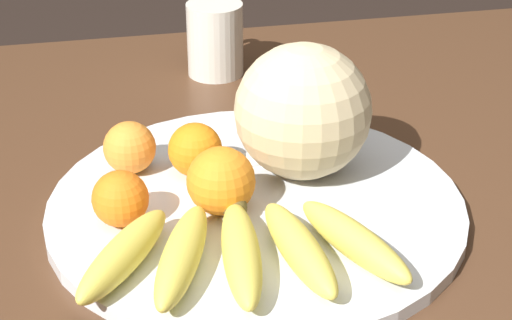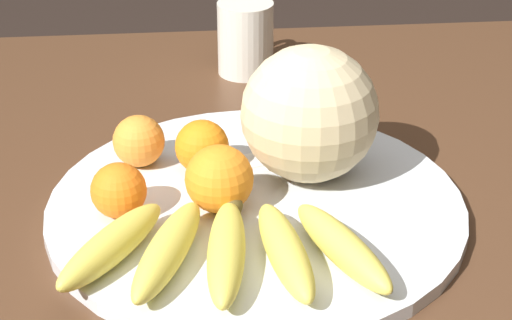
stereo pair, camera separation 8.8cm
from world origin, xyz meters
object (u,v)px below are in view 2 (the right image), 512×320
Objects in this scene: orange_front_left at (139,141)px; orange_mid_center at (202,147)px; melon at (309,114)px; orange_front_right at (219,179)px; orange_back_left at (119,190)px; ceramic_mug at (246,37)px; kitchen_table at (231,303)px; produce_tag at (239,163)px; fruit_bowl at (256,206)px; banana_bunch at (225,248)px.

orange_mid_center reaches higher than orange_front_left.
orange_front_right is (-0.10, -0.06, -0.04)m from melon.
orange_back_left is 0.43m from ceramic_mug.
orange_mid_center is 1.05× the size of orange_back_left.
melon is 2.48× the size of orange_mid_center.
kitchen_table is at bearing -6.71° from orange_back_left.
produce_tag is 0.72× the size of ceramic_mug.
kitchen_table is 20.56× the size of orange_front_left.
melon is at bearing 40.23° from kitchen_table.
ceramic_mug is at bearing 97.22° from melon.
melon reaches higher than fruit_bowl.
orange_front_right is 0.10m from produce_tag.
orange_front_left is 0.13m from orange_front_right.
produce_tag is at bearing 36.01° from orange_back_left.
ceramic_mug reaches higher than fruit_bowl.
orange_front_right is 1.18× the size of orange_mid_center.
produce_tag is at bearing -5.84° from orange_front_left.
fruit_bowl is at bearing 5.34° from orange_back_left.
orange_front_left reaches higher than kitchen_table.
banana_bunch is 5.52× the size of orange_back_left.
orange_back_left reaches higher than kitchen_table.
fruit_bowl is 0.06m from orange_front_right.
kitchen_table is 2.73× the size of fruit_bowl.
orange_front_left is 0.33m from ceramic_mug.
fruit_bowl is 0.15m from orange_back_left.
melon reaches higher than orange_mid_center.
fruit_bowl is at bearing -93.06° from ceramic_mug.
banana_bunch is 0.19m from produce_tag.
fruit_bowl is 7.52× the size of orange_front_left.
kitchen_table is 0.44m from ceramic_mug.
orange_front_left is (-0.19, 0.04, -0.05)m from melon.
kitchen_table is 0.15m from orange_front_right.
melon is at bearing 31.66° from orange_front_right.
orange_front_right is at bearing -164.30° from fruit_bowl.
orange_back_left is at bearing -99.42° from orange_front_left.
orange_front_right is (-0.01, 0.02, 0.15)m from kitchen_table.
orange_mid_center is at bearing -103.34° from ceramic_mug.
orange_front_right is at bearing 1.29° from orange_back_left.
orange_mid_center reaches higher than banana_bunch.
banana_bunch reaches higher than fruit_bowl.
produce_tag is (0.04, 0.01, -0.03)m from orange_mid_center.
orange_front_left is at bearing -116.37° from ceramic_mug.
ceramic_mug is (0.03, 0.30, 0.04)m from produce_tag.
melon reaches higher than banana_bunch.
ceramic_mug is (0.16, 0.40, 0.01)m from orange_back_left.
banana_bunch is at bearing -109.61° from fruit_bowl.
melon is (0.09, 0.08, 0.19)m from kitchen_table.
orange_front_left is at bearing 143.34° from fruit_bowl.
kitchen_table is 16.99× the size of orange_front_right.
orange_front_left is 0.83× the size of orange_front_right.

